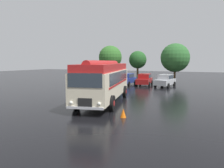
# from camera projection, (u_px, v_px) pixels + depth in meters

# --- Properties ---
(ground_plane) EXTENTS (120.00, 120.00, 0.00)m
(ground_plane) POSITION_uv_depth(u_px,v_px,m) (105.00, 102.00, 18.40)
(ground_plane) COLOR black
(vintage_bus) EXTENTS (4.84, 10.38, 3.49)m
(vintage_bus) POSITION_uv_depth(u_px,v_px,m) (104.00, 80.00, 18.11)
(vintage_bus) COLOR beige
(vintage_bus) RESTS_ON ground
(car_near_left) EXTENTS (1.99, 4.21, 1.66)m
(car_near_left) POSITION_uv_depth(u_px,v_px,m) (126.00, 79.00, 31.79)
(car_near_left) COLOR navy
(car_near_left) RESTS_ON ground
(car_mid_left) EXTENTS (2.35, 4.38, 1.66)m
(car_mid_left) POSITION_uv_depth(u_px,v_px,m) (144.00, 80.00, 30.98)
(car_mid_left) COLOR maroon
(car_mid_left) RESTS_ON ground
(car_mid_right) EXTENTS (2.34, 4.37, 1.66)m
(car_mid_right) POSITION_uv_depth(u_px,v_px,m) (165.00, 81.00, 29.42)
(car_mid_right) COLOR #B7BABF
(car_mid_right) RESTS_ON ground
(tree_far_left) EXTENTS (4.14, 4.14, 6.24)m
(tree_far_left) POSITION_uv_depth(u_px,v_px,m) (111.00, 57.00, 39.20)
(tree_far_left) COLOR #4C3823
(tree_far_left) RESTS_ON ground
(tree_left_of_centre) EXTENTS (3.00, 3.00, 5.20)m
(tree_left_of_centre) POSITION_uv_depth(u_px,v_px,m) (138.00, 60.00, 37.34)
(tree_left_of_centre) COLOR #4C3823
(tree_left_of_centre) RESTS_ON ground
(tree_centre) EXTENTS (4.62, 4.62, 6.32)m
(tree_centre) POSITION_uv_depth(u_px,v_px,m) (176.00, 58.00, 35.23)
(tree_centre) COLOR #4C3823
(tree_centre) RESTS_ON ground
(traffic_cone) EXTENTS (0.36, 0.36, 0.55)m
(traffic_cone) POSITION_uv_depth(u_px,v_px,m) (123.00, 113.00, 13.32)
(traffic_cone) COLOR orange
(traffic_cone) RESTS_ON ground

